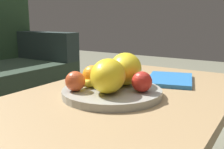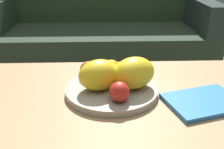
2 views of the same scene
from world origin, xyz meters
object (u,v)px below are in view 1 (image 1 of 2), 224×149
Objects in this scene: magazine at (170,79)px; banana_bunch at (99,78)px; apple_front at (75,81)px; apple_left at (142,82)px; coffee_table at (117,109)px; melon_large_front at (108,76)px; fruit_bowl at (112,92)px; melon_smaller_beside at (125,69)px; apple_right at (96,73)px; orange_front at (93,75)px.

banana_bunch is at bearing 136.47° from magazine.
apple_front is 0.98× the size of apple_left.
apple_front is at bearing 129.09° from coffee_table.
melon_large_front is 0.11m from apple_front.
fruit_bowl is at bearing -43.92° from apple_front.
apple_left is 0.17m from banana_bunch.
apple_front reaches higher than coffee_table.
banana_bunch reaches higher than coffee_table.
melon_smaller_beside is 0.92× the size of banana_bunch.
melon_large_front is 0.17m from apple_right.
melon_smaller_beside reaches higher than apple_left.
coffee_table is 19.40× the size of apple_right.
orange_front is 1.16× the size of apple_right.
fruit_bowl is at bearing 87.94° from coffee_table.
apple_right is 0.37× the size of banana_bunch.
apple_front is (-0.09, 0.09, 0.05)m from fruit_bowl.
magazine is at bearing -12.32° from coffee_table.
orange_front is (0.00, 0.08, 0.05)m from fruit_bowl.
apple_left is at bearing -78.77° from fruit_bowl.
melon_large_front is 2.05× the size of orange_front.
fruit_bowl is 2.01× the size of banana_bunch.
coffee_table is at bearing 104.90° from apple_left.
apple_left is at bearing -53.15° from melon_large_front.
fruit_bowl is 5.12× the size of apple_front.
magazine is (0.23, -0.08, -0.08)m from melon_smaller_beside.
melon_smaller_beside reaches higher than magazine.
coffee_table is 0.06m from fruit_bowl.
melon_smaller_beside is 2.48× the size of apple_right.
apple_front is (-0.09, 0.11, 0.10)m from coffee_table.
melon_large_front is at bearing 169.50° from coffee_table.
apple_right is 0.33m from magazine.
coffee_table is 8.19× the size of melon_large_front.
orange_front is 0.09m from apple_front.
melon_large_front is (-0.04, 0.01, 0.13)m from coffee_table.
melon_smaller_beside is 0.11m from apple_left.
apple_left is 0.22m from apple_right.
fruit_bowl is 0.13m from apple_front.
apple_right reaches higher than banana_bunch.
coffee_table is 7.81× the size of melon_smaller_beside.
melon_large_front is 2.24× the size of apple_front.
apple_right reaches higher than magazine.
magazine is (0.31, -0.09, -0.00)m from fruit_bowl.
apple_front is 0.22m from apple_left.
coffee_table is at bearing 151.65° from magazine.
melon_smaller_beside is at bearing 3.32° from melon_large_front.
melon_large_front is 0.11m from orange_front.
apple_left is (0.02, -0.19, -0.00)m from orange_front.
coffee_table is 0.18m from apple_front.
melon_large_front is at bearing -162.12° from fruit_bowl.
orange_front is at bearing -154.09° from apple_right.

